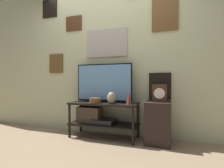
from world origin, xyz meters
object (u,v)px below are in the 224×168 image
vase_slim_bronze (129,98)px  vase_urn_stoneware (111,98)px  mantel_clock (160,93)px  vase_wide_bowl (95,100)px  television (104,82)px

vase_slim_bronze → vase_urn_stoneware: (-0.27, -0.04, 0.00)m
vase_slim_bronze → mantel_clock: mantel_clock is taller
mantel_clock → vase_wide_bowl: bearing=-175.0°
television → mantel_clock: bearing=-5.6°
television → vase_wide_bowl: 0.34m
vase_wide_bowl → mantel_clock: 1.00m
vase_wide_bowl → vase_urn_stoneware: 0.29m
vase_slim_bronze → vase_wide_bowl: vase_slim_bronze is taller
television → vase_slim_bronze: 0.55m
television → mantel_clock: size_ratio=3.80×
vase_wide_bowl → television: bearing=65.9°
television → vase_urn_stoneware: (0.20, -0.20, -0.24)m
vase_wide_bowl → vase_urn_stoneware: vase_urn_stoneware is taller
mantel_clock → vase_urn_stoneware: bearing=-171.4°
television → vase_urn_stoneware: television is taller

